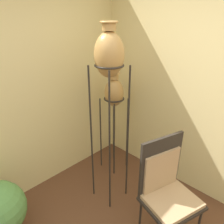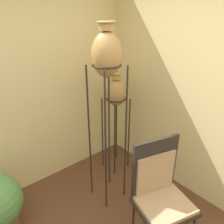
{
  "view_description": "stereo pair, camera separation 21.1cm",
  "coord_description": "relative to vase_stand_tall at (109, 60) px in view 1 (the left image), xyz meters",
  "views": [
    {
      "loc": [
        -0.7,
        -0.65,
        2.16
      ],
      "look_at": [
        1.06,
        1.07,
        1.04
      ],
      "focal_mm": 35.0,
      "sensor_mm": 36.0,
      "label": 1
    },
    {
      "loc": [
        -0.54,
        -0.8,
        2.16
      ],
      "look_at": [
        1.06,
        1.07,
        1.04
      ],
      "focal_mm": 35.0,
      "sensor_mm": 36.0,
      "label": 2
    }
  ],
  "objects": [
    {
      "name": "vase_stand_tall",
      "position": [
        0.0,
        0.0,
        0.0
      ],
      "size": [
        0.32,
        0.32,
        2.1
      ],
      "color": "#28231E",
      "rests_on": "ground_plane"
    },
    {
      "name": "vase_stand_medium",
      "position": [
        0.46,
        0.37,
        -0.58
      ],
      "size": [
        0.29,
        0.29,
        1.47
      ],
      "color": "#28231E",
      "rests_on": "ground_plane"
    },
    {
      "name": "chair",
      "position": [
        0.01,
        -0.77,
        -1.12
      ],
      "size": [
        0.62,
        0.57,
        1.11
      ],
      "rotation": [
        0.0,
        0.0,
        -0.29
      ],
      "color": "#28231E",
      "rests_on": "ground_plane"
    }
  ]
}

